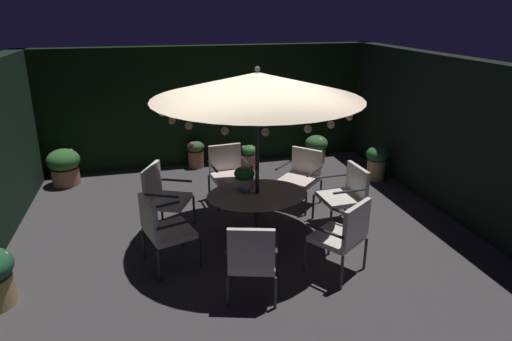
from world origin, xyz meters
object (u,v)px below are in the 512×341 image
object	(u,v)px
potted_plant_back_left	(196,153)
potted_plant_right_near	(316,148)
patio_chair_east	(302,173)
potted_plant_left_near	(64,166)
patio_chair_southeast	(228,170)
potted_plant_left_far	(377,161)
patio_dining_table	(257,203)
patio_chair_northeast	(346,192)
patio_chair_south	(163,194)
potted_plant_back_center	(250,156)
centerpiece_planter	(245,177)
patio_chair_north	(344,233)
patio_chair_west	(252,257)
patio_umbrella	(257,86)
patio_chair_southwest	(162,227)

from	to	relation	value
potted_plant_back_left	potted_plant_right_near	size ratio (longest dim) A/B	0.97
patio_chair_east	potted_plant_left_near	size ratio (longest dim) A/B	1.34
patio_chair_southeast	potted_plant_left_far	bearing A→B (deg)	5.30
patio_dining_table	patio_chair_northeast	bearing A→B (deg)	2.97
patio_chair_southeast	patio_dining_table	bearing A→B (deg)	-83.50
potted_plant_left_near	patio_chair_south	bearing A→B (deg)	-52.80
patio_chair_southeast	potted_plant_right_near	xyz separation A→B (m)	(2.21, 1.49, -0.23)
patio_chair_south	potted_plant_back_center	bearing A→B (deg)	51.41
patio_chair_northeast	centerpiece_planter	bearing A→B (deg)	178.11
patio_chair_north	potted_plant_back_left	size ratio (longest dim) A/B	1.74
patio_chair_east	patio_chair_southeast	xyz separation A→B (m)	(-1.18, 0.43, 0.01)
patio_chair_south	potted_plant_right_near	distance (m)	4.09
patio_chair_west	patio_chair_east	bearing A→B (deg)	58.69
patio_chair_south	patio_chair_west	bearing A→B (deg)	-65.21
potted_plant_left_far	potted_plant_left_near	bearing A→B (deg)	168.66
patio_chair_southeast	potted_plant_left_far	size ratio (longest dim) A/B	1.46
potted_plant_left_far	potted_plant_back_left	bearing A→B (deg)	155.15
patio_chair_north	potted_plant_left_near	size ratio (longest dim) A/B	1.46
potted_plant_back_left	potted_plant_left_near	size ratio (longest dim) A/B	0.84
potted_plant_left_near	patio_chair_east	bearing A→B (deg)	-24.90
centerpiece_planter	potted_plant_left_far	world-z (taller)	centerpiece_planter
patio_chair_north	potted_plant_right_near	world-z (taller)	patio_chair_north
patio_umbrella	potted_plant_left_far	size ratio (longest dim) A/B	4.25
patio_dining_table	potted_plant_right_near	distance (m)	3.56
patio_dining_table	potted_plant_back_center	distance (m)	2.98
potted_plant_right_near	patio_umbrella	bearing A→B (deg)	-125.26
patio_chair_northeast	patio_chair_east	xyz separation A→B (m)	(-0.39, 0.90, -0.00)
patio_dining_table	potted_plant_right_near	size ratio (longest dim) A/B	2.41
potted_plant_left_far	potted_plant_left_near	distance (m)	5.97
patio_umbrella	potted_plant_right_near	xyz separation A→B (m)	(2.05, 2.90, -1.89)
patio_chair_south	patio_chair_west	distance (m)	2.13
potted_plant_back_center	potted_plant_right_near	xyz separation A→B (m)	(1.48, -0.01, 0.08)
patio_chair_northeast	potted_plant_left_far	size ratio (longest dim) A/B	1.43
centerpiece_planter	patio_chair_west	world-z (taller)	centerpiece_planter
patio_chair_southwest	centerpiece_planter	bearing A→B (deg)	24.75
potted_plant_back_center	potted_plant_back_left	bearing A→B (deg)	163.59
patio_chair_southeast	potted_plant_back_center	xyz separation A→B (m)	(0.73, 1.50, -0.31)
potted_plant_left_far	potted_plant_left_near	world-z (taller)	potted_plant_left_near
patio_chair_northeast	patio_chair_west	xyz separation A→B (m)	(-1.82, -1.44, 0.01)
patio_chair_east	potted_plant_right_near	distance (m)	2.19
patio_dining_table	potted_plant_left_near	bearing A→B (deg)	136.69
centerpiece_planter	patio_chair_west	size ratio (longest dim) A/B	0.39
patio_chair_southwest	potted_plant_back_center	bearing A→B (deg)	60.11
potted_plant_back_left	potted_plant_right_near	bearing A→B (deg)	-7.36
potted_plant_right_near	potted_plant_back_left	bearing A→B (deg)	172.64
patio_umbrella	patio_chair_south	world-z (taller)	patio_umbrella
patio_chair_southeast	potted_plant_right_near	world-z (taller)	patio_chair_southeast
patio_chair_south	patio_chair_west	xyz separation A→B (m)	(0.89, -1.94, -0.03)
potted_plant_back_left	potted_plant_left_far	bearing A→B (deg)	-24.85
patio_umbrella	patio_chair_northeast	size ratio (longest dim) A/B	2.98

